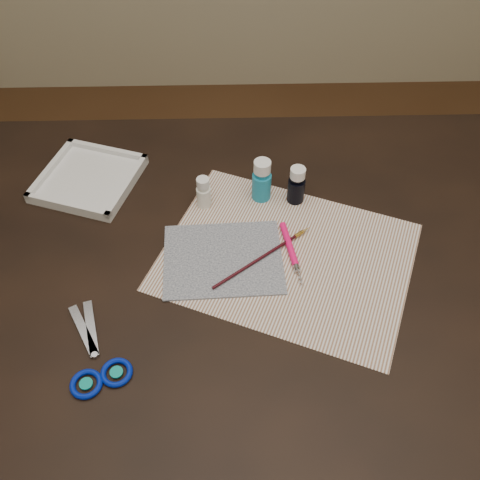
{
  "coord_description": "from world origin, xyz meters",
  "views": [
    {
      "loc": [
        -0.02,
        -0.66,
        1.57
      ],
      "look_at": [
        0.0,
        0.0,
        0.8
      ],
      "focal_mm": 40.0,
      "sensor_mm": 36.0,
      "label": 1
    }
  ],
  "objects_px": {
    "palette_tray": "(89,178)",
    "paint_bottle_white": "(204,192)",
    "paper": "(287,256)",
    "scissors": "(88,348)",
    "paint_bottle_cyan": "(262,180)",
    "paint_bottle_navy": "(297,185)",
    "canvas": "(223,259)"
  },
  "relations": [
    {
      "from": "paint_bottle_navy",
      "to": "palette_tray",
      "type": "relative_size",
      "value": 0.45
    },
    {
      "from": "palette_tray",
      "to": "paint_bottle_white",
      "type": "bearing_deg",
      "value": -16.81
    },
    {
      "from": "canvas",
      "to": "paint_bottle_white",
      "type": "bearing_deg",
      "value": 104.52
    },
    {
      "from": "paper",
      "to": "canvas",
      "type": "xyz_separation_m",
      "value": [
        -0.13,
        -0.0,
        0.0
      ]
    },
    {
      "from": "paint_bottle_cyan",
      "to": "scissors",
      "type": "xyz_separation_m",
      "value": [
        -0.32,
        -0.36,
        -0.04
      ]
    },
    {
      "from": "canvas",
      "to": "paint_bottle_white",
      "type": "height_order",
      "value": "paint_bottle_white"
    },
    {
      "from": "paint_bottle_navy",
      "to": "scissors",
      "type": "bearing_deg",
      "value": -137.78
    },
    {
      "from": "scissors",
      "to": "canvas",
      "type": "bearing_deg",
      "value": -79.98
    },
    {
      "from": "canvas",
      "to": "palette_tray",
      "type": "distance_m",
      "value": 0.38
    },
    {
      "from": "paint_bottle_cyan",
      "to": "paint_bottle_navy",
      "type": "distance_m",
      "value": 0.07
    },
    {
      "from": "paint_bottle_white",
      "to": "palette_tray",
      "type": "relative_size",
      "value": 0.37
    },
    {
      "from": "palette_tray",
      "to": "canvas",
      "type": "bearing_deg",
      "value": -37.73
    },
    {
      "from": "canvas",
      "to": "scissors",
      "type": "bearing_deg",
      "value": -140.64
    },
    {
      "from": "paper",
      "to": "paint_bottle_navy",
      "type": "distance_m",
      "value": 0.17
    },
    {
      "from": "palette_tray",
      "to": "paint_bottle_cyan",
      "type": "bearing_deg",
      "value": -8.52
    },
    {
      "from": "paint_bottle_navy",
      "to": "palette_tray",
      "type": "height_order",
      "value": "paint_bottle_navy"
    },
    {
      "from": "paint_bottle_white",
      "to": "palette_tray",
      "type": "xyz_separation_m",
      "value": [
        -0.26,
        0.08,
        -0.03
      ]
    },
    {
      "from": "paper",
      "to": "paint_bottle_white",
      "type": "xyz_separation_m",
      "value": [
        -0.17,
        0.15,
        0.04
      ]
    },
    {
      "from": "paint_bottle_white",
      "to": "paint_bottle_cyan",
      "type": "bearing_deg",
      "value": 9.64
    },
    {
      "from": "canvas",
      "to": "paint_bottle_cyan",
      "type": "height_order",
      "value": "paint_bottle_cyan"
    },
    {
      "from": "paint_bottle_white",
      "to": "canvas",
      "type": "bearing_deg",
      "value": -75.48
    },
    {
      "from": "canvas",
      "to": "scissors",
      "type": "relative_size",
      "value": 1.11
    },
    {
      "from": "paint_bottle_white",
      "to": "paper",
      "type": "bearing_deg",
      "value": -41.71
    },
    {
      "from": "canvas",
      "to": "paint_bottle_navy",
      "type": "height_order",
      "value": "paint_bottle_navy"
    },
    {
      "from": "paper",
      "to": "scissors",
      "type": "distance_m",
      "value": 0.41
    },
    {
      "from": "canvas",
      "to": "palette_tray",
      "type": "bearing_deg",
      "value": 142.27
    },
    {
      "from": "canvas",
      "to": "paint_bottle_navy",
      "type": "xyz_separation_m",
      "value": [
        0.16,
        0.16,
        0.04
      ]
    },
    {
      "from": "paint_bottle_navy",
      "to": "palette_tray",
      "type": "distance_m",
      "value": 0.46
    },
    {
      "from": "paint_bottle_cyan",
      "to": "palette_tray",
      "type": "distance_m",
      "value": 0.39
    },
    {
      "from": "paint_bottle_cyan",
      "to": "paint_bottle_white",
      "type": "bearing_deg",
      "value": -170.36
    },
    {
      "from": "palette_tray",
      "to": "paper",
      "type": "bearing_deg",
      "value": -28.02
    },
    {
      "from": "canvas",
      "to": "paper",
      "type": "bearing_deg",
      "value": 2.22
    }
  ]
}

